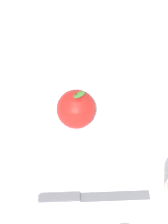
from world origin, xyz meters
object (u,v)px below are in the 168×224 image
object	(u,v)px
side_bowl	(134,76)
knife	(84,197)
dinner_plate	(84,114)
apple	(76,109)

from	to	relation	value
side_bowl	knife	world-z (taller)	side_bowl
dinner_plate	knife	bearing A→B (deg)	-85.24
side_bowl	dinner_plate	bearing A→B (deg)	-134.86
dinner_plate	apple	size ratio (longest dim) A/B	2.50
side_bowl	knife	xyz separation A→B (m)	(-0.09, -0.29, -0.02)
dinner_plate	knife	xyz separation A→B (m)	(0.02, -0.18, -0.01)
side_bowl	apple	bearing A→B (deg)	-134.18
apple	side_bowl	size ratio (longest dim) A/B	0.70
dinner_plate	side_bowl	size ratio (longest dim) A/B	1.75
dinner_plate	side_bowl	bearing A→B (deg)	45.14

